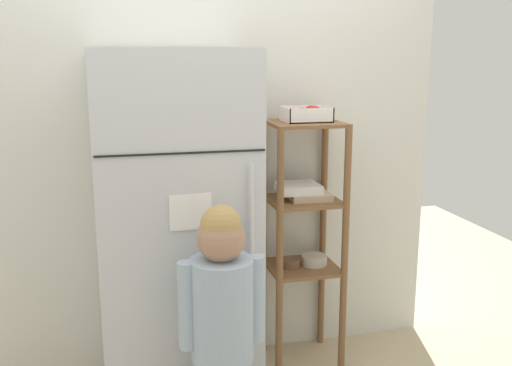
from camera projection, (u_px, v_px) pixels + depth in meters
name	position (u px, v px, depth m)	size (l,w,h in m)	color
kitchen_wall_back	(202.00, 163.00, 3.12)	(2.59, 0.03, 2.18)	silver
refrigerator	(176.00, 230.00, 2.79)	(0.71, 0.70, 1.68)	silver
child_standing	(222.00, 309.00, 2.36)	(0.35, 0.26, 1.09)	#384149
pantry_shelf_unit	(303.00, 220.00, 3.10)	(0.38, 0.36, 1.32)	brown
fruit_bin	(309.00, 115.00, 2.99)	(0.23, 0.18, 0.08)	white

